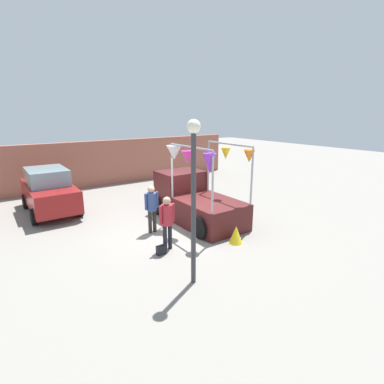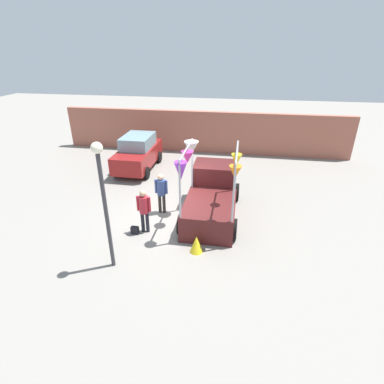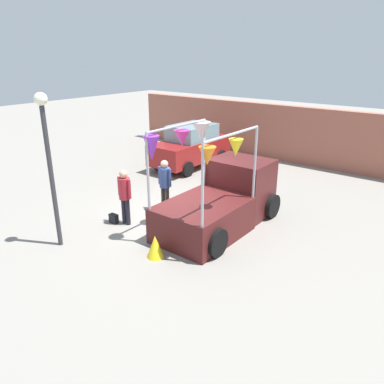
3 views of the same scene
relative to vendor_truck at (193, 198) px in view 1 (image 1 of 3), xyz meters
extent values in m
plane|color=gray|center=(-1.40, -0.61, -0.85)|extent=(60.00, 60.00, 0.00)
cube|color=#4C1919|center=(0.02, -1.03, -0.35)|extent=(1.90, 2.60, 1.00)
cube|color=#4C1919|center=(0.02, 0.97, 0.05)|extent=(1.80, 1.40, 1.80)
cube|color=#8CB2C6|center=(0.02, 0.97, 0.50)|extent=(1.76, 1.37, 0.60)
cylinder|color=black|center=(-0.93, 1.32, -0.47)|extent=(0.22, 0.76, 0.76)
cylinder|color=black|center=(0.97, 1.32, -0.47)|extent=(0.22, 0.76, 0.76)
cylinder|color=black|center=(-0.93, -1.73, -0.47)|extent=(0.22, 0.76, 0.76)
cylinder|color=black|center=(0.97, -1.73, -0.47)|extent=(0.22, 0.76, 0.76)
cylinder|color=#A5A5AD|center=(-0.85, 0.19, 1.17)|extent=(0.07, 0.07, 2.03)
cylinder|color=#A5A5AD|center=(0.89, 0.19, 1.17)|extent=(0.07, 0.07, 2.03)
cylinder|color=#A5A5AD|center=(-0.85, -2.25, 1.17)|extent=(0.07, 0.07, 2.03)
cylinder|color=#A5A5AD|center=(0.89, -2.25, 1.17)|extent=(0.07, 0.07, 2.03)
cylinder|color=#A5A5AD|center=(-0.85, -1.03, 2.18)|extent=(0.07, 2.44, 0.07)
cylinder|color=#A5A5AD|center=(0.89, -1.03, 2.18)|extent=(0.07, 2.44, 0.07)
cone|color=purple|center=(-0.85, -2.08, 1.77)|extent=(0.54, 0.54, 0.64)
cone|color=orange|center=(0.89, -2.08, 1.86)|extent=(0.51, 0.51, 0.43)
cone|color=#D83399|center=(-0.85, -0.86, 1.82)|extent=(0.64, 0.64, 0.44)
cone|color=yellow|center=(0.89, -0.86, 1.81)|extent=(0.44, 0.44, 0.44)
cone|color=white|center=(-0.85, 0.02, 1.88)|extent=(0.70, 0.70, 0.52)
cube|color=maroon|center=(-4.54, 4.16, -0.08)|extent=(1.70, 4.00, 0.90)
cube|color=#72939E|center=(-4.54, 4.31, 0.70)|extent=(1.50, 2.10, 0.66)
cylinder|color=black|center=(-5.39, 5.41, -0.53)|extent=(0.18, 0.64, 0.64)
cylinder|color=black|center=(-3.69, 5.41, -0.53)|extent=(0.18, 0.64, 0.64)
cylinder|color=black|center=(-5.39, 2.91, -0.53)|extent=(0.18, 0.64, 0.64)
cylinder|color=black|center=(-3.69, 2.91, -0.53)|extent=(0.18, 0.64, 0.64)
cylinder|color=black|center=(-2.37, -1.83, -0.44)|extent=(0.13, 0.13, 0.82)
cylinder|color=black|center=(-2.19, -1.83, -0.44)|extent=(0.13, 0.13, 0.82)
cylinder|color=#B22633|center=(-2.28, -1.83, 0.29)|extent=(0.34, 0.34, 0.65)
sphere|color=tan|center=(-2.28, -1.83, 0.73)|extent=(0.24, 0.24, 0.24)
cylinder|color=#B22633|center=(-2.50, -1.83, 0.32)|extent=(0.09, 0.09, 0.58)
cylinder|color=#B22633|center=(-2.06, -1.83, 0.32)|extent=(0.09, 0.09, 0.58)
cylinder|color=#2D2823|center=(-2.12, -0.34, -0.44)|extent=(0.13, 0.13, 0.82)
cylinder|color=#2D2823|center=(-1.94, -0.34, -0.44)|extent=(0.13, 0.13, 0.82)
cylinder|color=#33477F|center=(-2.03, -0.34, 0.29)|extent=(0.34, 0.34, 0.65)
sphere|color=tan|center=(-2.03, -0.34, 0.74)|extent=(0.25, 0.25, 0.25)
cylinder|color=#33477F|center=(-2.25, -0.34, 0.32)|extent=(0.09, 0.09, 0.58)
cylinder|color=#33477F|center=(-1.81, -0.34, 0.32)|extent=(0.09, 0.09, 0.58)
cube|color=black|center=(-2.63, -2.03, -0.71)|extent=(0.28, 0.16, 0.28)
cylinder|color=#333338|center=(-2.71, -3.84, 1.00)|extent=(0.12, 0.12, 3.71)
sphere|color=#F2EDCC|center=(-2.71, -3.84, 3.02)|extent=(0.32, 0.32, 0.32)
cube|color=#9E5947|center=(-1.40, 7.73, 0.45)|extent=(18.00, 0.36, 2.60)
cone|color=yellow|center=(-0.22, -2.73, -0.55)|extent=(0.62, 0.62, 0.60)
camera|label=1|loc=(-6.62, -9.35, 3.32)|focal=28.00mm
camera|label=2|loc=(0.97, -10.83, 5.43)|focal=28.00mm
camera|label=3|loc=(5.66, -8.74, 4.06)|focal=35.00mm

